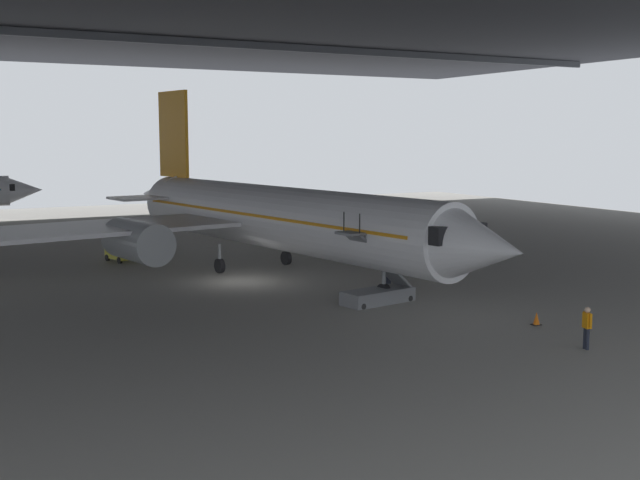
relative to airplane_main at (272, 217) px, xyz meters
The scene contains 7 objects.
ground_plane 4.83m from the airplane_main, 149.93° to the right, with size 110.00×110.00×0.00m, color gray.
airplane_main is the anchor object (origin of this frame).
boarding_stairs 10.74m from the airplane_main, 83.96° to the right, with size 4.42×2.11×4.70m.
crew_worker_near_nose 22.02m from the airplane_main, 79.90° to the right, with size 0.30×0.54×1.71m.
crew_worker_by_stairs 9.03m from the airplane_main, 67.60° to the right, with size 0.31×0.53×1.61m.
traffic_cone_orange 18.58m from the airplane_main, 74.37° to the right, with size 0.36×0.36×0.60m.
baggage_tug 11.92m from the airplane_main, 128.22° to the left, with size 1.80×2.45×0.90m.
Camera 1 is at (-16.71, -41.41, 8.40)m, focal length 43.62 mm.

